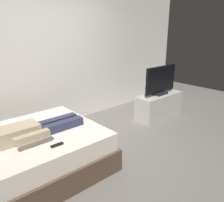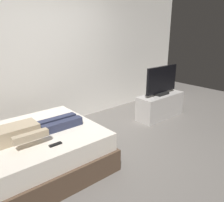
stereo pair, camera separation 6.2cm
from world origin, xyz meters
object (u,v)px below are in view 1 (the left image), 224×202
Objects in this scene: person at (29,131)px; tv_stand at (159,105)px; remote at (57,145)px; tv at (161,81)px; bed at (28,156)px.

tv_stand is at bearing 3.76° from person.
remote is 2.77m from tv.
remote is (0.18, -0.47, 0.29)m from bed.
person reaches higher than bed.
tv_stand is at bearing 2.38° from bed.
bed is 12.73× the size of remote.
person is at bearing -176.24° from tv_stand.
bed is 1.52× the size of person.
bed is at bearing -177.62° from tv_stand.
bed reaches higher than tv_stand.
bed is at bearing 113.13° from person.
bed is 0.37m from person.
tv_stand is 1.25× the size of tv.
remote is 2.77m from tv_stand.
remote reaches higher than bed.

